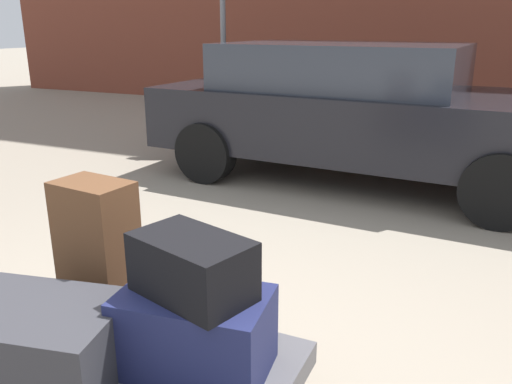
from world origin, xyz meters
TOP-DOWN VIEW (x-y plane):
  - luggage_cart at (0.00, 0.00)m, footprint 1.26×0.86m
  - duffel_bag_navy_rear_right at (0.25, 0.08)m, footprint 0.60×0.41m
  - suitcase_brown_front_right at (-0.37, 0.29)m, footprint 0.36×0.26m
  - suitcase_charcoal_rear_left at (-0.27, -0.18)m, footprint 0.72×0.56m
  - duffel_bag_black_topmost_pile at (0.25, 0.08)m, footprint 0.50×0.38m
  - parked_car at (-0.12, 4.04)m, footprint 4.39×2.11m
  - no_parking_sign at (-2.07, 4.76)m, footprint 0.49×0.13m

SIDE VIEW (x-z plane):
  - luggage_cart at x=0.00m, z-range 0.10..0.44m
  - suitcase_charcoal_rear_left at x=-0.27m, z-range 0.34..0.61m
  - duffel_bag_navy_rear_right at x=0.25m, z-range 0.34..0.66m
  - suitcase_brown_front_right at x=-0.37m, z-range 0.34..0.95m
  - parked_car at x=-0.12m, z-range 0.05..1.47m
  - duffel_bag_black_topmost_pile at x=0.25m, z-range 0.66..0.88m
  - no_parking_sign at x=-2.07m, z-range 0.28..2.70m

